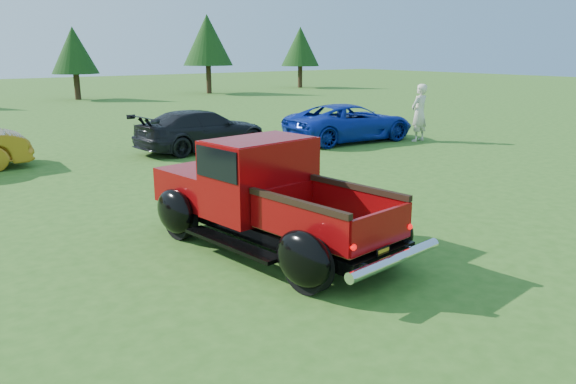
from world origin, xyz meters
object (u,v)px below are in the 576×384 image
(pickup_truck, at_px, (260,195))
(show_car_blue, at_px, (350,122))
(tree_mid_right, at_px, (74,50))
(tree_far_east, at_px, (300,47))
(show_car_grey, at_px, (202,130))
(tree_east, at_px, (207,40))
(spectator, at_px, (419,113))

(pickup_truck, relative_size, show_car_blue, 1.06)
(tree_mid_right, bearing_deg, tree_far_east, 1.59)
(tree_mid_right, xyz_separation_m, pickup_truck, (-5.98, -28.92, -2.16))
(tree_mid_right, height_order, show_car_grey, tree_mid_right)
(tree_mid_right, bearing_deg, show_car_blue, -83.88)
(tree_east, height_order, spectator, tree_east)
(show_car_grey, height_order, show_car_blue, show_car_blue)
(spectator, bearing_deg, tree_far_east, -126.18)
(tree_east, bearing_deg, pickup_truck, -117.81)
(show_car_grey, bearing_deg, tree_mid_right, -11.40)
(tree_mid_right, distance_m, pickup_truck, 29.61)
(pickup_truck, height_order, show_car_blue, pickup_truck)
(tree_east, xyz_separation_m, pickup_truck, (-14.98, -28.42, -2.84))
(tree_mid_right, relative_size, show_car_blue, 0.97)
(show_car_grey, relative_size, show_car_blue, 0.95)
(tree_far_east, xyz_separation_m, show_car_blue, (-15.63, -22.59, -2.61))
(tree_east, distance_m, show_car_blue, 22.78)
(tree_mid_right, height_order, tree_far_east, tree_far_east)
(tree_mid_right, xyz_separation_m, tree_far_east, (18.00, 0.50, 0.27))
(tree_far_east, xyz_separation_m, show_car_grey, (-20.50, -21.14, -2.62))
(tree_mid_right, xyz_separation_m, show_car_grey, (-2.50, -20.64, -2.35))
(tree_mid_right, xyz_separation_m, tree_east, (9.00, -0.50, 0.68))
(tree_mid_right, bearing_deg, spectator, -79.90)
(tree_far_east, relative_size, pickup_truck, 1.00)
(pickup_truck, bearing_deg, spectator, 21.27)
(tree_east, distance_m, show_car_grey, 23.39)
(show_car_blue, bearing_deg, tree_east, -11.41)
(tree_east, distance_m, tree_far_east, 9.06)
(tree_far_east, height_order, show_car_blue, tree_far_east)
(show_car_grey, bearing_deg, show_car_blue, -111.07)
(tree_far_east, relative_size, spectator, 2.48)
(tree_far_east, bearing_deg, spectator, -119.87)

